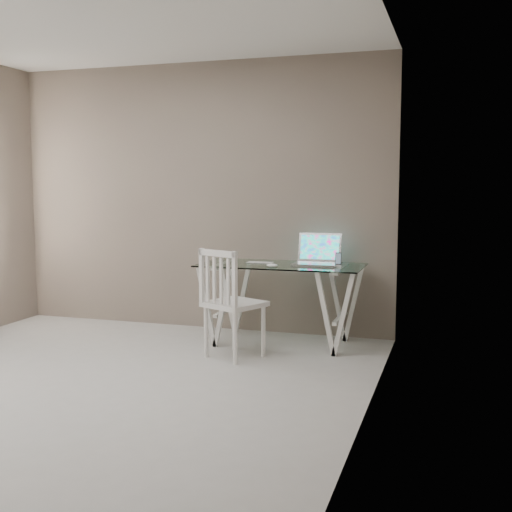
{
  "coord_description": "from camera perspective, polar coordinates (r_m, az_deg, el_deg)",
  "views": [
    {
      "loc": [
        2.53,
        -3.85,
        1.47
      ],
      "look_at": [
        0.85,
        1.5,
        0.85
      ],
      "focal_mm": 45.0,
      "sensor_mm": 36.0,
      "label": 1
    }
  ],
  "objects": [
    {
      "name": "mouse",
      "position": [
        5.69,
        1.44,
        -0.84
      ],
      "size": [
        0.1,
        0.06,
        0.03
      ],
      "primitive_type": "ellipsoid",
      "color": "white",
      "rests_on": "desk"
    },
    {
      "name": "keyboard",
      "position": [
        5.99,
        0.37,
        -0.6
      ],
      "size": [
        0.26,
        0.11,
        0.01
      ],
      "primitive_type": "cube",
      "color": "silver",
      "rests_on": "desk"
    },
    {
      "name": "desk",
      "position": [
        5.95,
        2.25,
        -4.21
      ],
      "size": [
        1.5,
        0.7,
        0.75
      ],
      "color": "silver",
      "rests_on": "ground"
    },
    {
      "name": "laptop",
      "position": [
        5.93,
        5.48,
        -0.08
      ],
      "size": [
        0.4,
        0.36,
        0.28
      ],
      "color": "#B6B6BA",
      "rests_on": "desk"
    },
    {
      "name": "room",
      "position": [
        4.67,
        -16.53,
        9.08
      ],
      "size": [
        4.5,
        4.52,
        2.71
      ],
      "color": "#A9A7A2",
      "rests_on": "ground"
    },
    {
      "name": "chair",
      "position": [
        5.43,
        -2.48,
        -3.79
      ],
      "size": [
        0.57,
        0.57,
        0.94
      ],
      "rotation": [
        0.0,
        0.0,
        -0.43
      ],
      "color": "silver",
      "rests_on": "ground"
    },
    {
      "name": "phone_dock",
      "position": [
        5.8,
        7.31,
        -0.57
      ],
      "size": [
        0.07,
        0.07,
        0.12
      ],
      "color": "white",
      "rests_on": "desk"
    }
  ]
}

